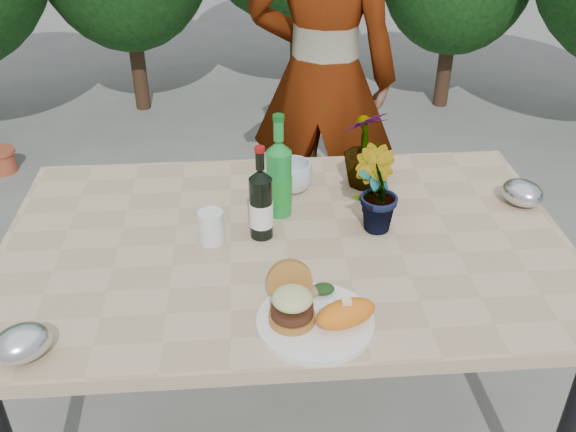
{
  "coord_description": "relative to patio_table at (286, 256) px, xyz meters",
  "views": [
    {
      "loc": [
        -0.11,
        -1.49,
        1.78
      ],
      "look_at": [
        0.0,
        -0.08,
        0.88
      ],
      "focal_mm": 40.0,
      "sensor_mm": 36.0,
      "label": 1
    }
  ],
  "objects": [
    {
      "name": "ground",
      "position": [
        0.0,
        0.0,
        -0.69
      ],
      "size": [
        80.0,
        80.0,
        0.0
      ],
      "primitive_type": "plane",
      "color": "slate",
      "rests_on": "ground"
    },
    {
      "name": "patio_table",
      "position": [
        0.0,
        0.0,
        0.0
      ],
      "size": [
        1.6,
        1.0,
        0.75
      ],
      "color": "tan",
      "rests_on": "ground"
    },
    {
      "name": "dinner_plate",
      "position": [
        0.04,
        -0.36,
        0.06
      ],
      "size": [
        0.28,
        0.28,
        0.01
      ],
      "primitive_type": "cylinder",
      "color": "white",
      "rests_on": "patio_table"
    },
    {
      "name": "burger_stack",
      "position": [
        -0.01,
        -0.34,
        0.12
      ],
      "size": [
        0.11,
        0.16,
        0.11
      ],
      "color": "#B7722D",
      "rests_on": "dinner_plate"
    },
    {
      "name": "sweet_potato",
      "position": [
        0.11,
        -0.38,
        0.1
      ],
      "size": [
        0.17,
        0.12,
        0.06
      ],
      "primitive_type": "ellipsoid",
      "rotation": [
        0.0,
        0.0,
        0.35
      ],
      "color": "orange",
      "rests_on": "dinner_plate"
    },
    {
      "name": "grilled_veg",
      "position": [
        0.06,
        -0.26,
        0.09
      ],
      "size": [
        0.08,
        0.05,
        0.03
      ],
      "color": "olive",
      "rests_on": "dinner_plate"
    },
    {
      "name": "wine_bottle",
      "position": [
        -0.07,
        0.03,
        0.16
      ],
      "size": [
        0.07,
        0.07,
        0.28
      ],
      "rotation": [
        0.0,
        0.0,
        -0.2
      ],
      "color": "black",
      "rests_on": "patio_table"
    },
    {
      "name": "sparkling_water",
      "position": [
        -0.01,
        0.14,
        0.17
      ],
      "size": [
        0.08,
        0.08,
        0.32
      ],
      "rotation": [
        0.0,
        0.0,
        0.2
      ],
      "color": "#198930",
      "rests_on": "patio_table"
    },
    {
      "name": "plastic_cup",
      "position": [
        -0.21,
        0.01,
        0.1
      ],
      "size": [
        0.07,
        0.07,
        0.09
      ],
      "primitive_type": "cylinder",
      "color": "silver",
      "rests_on": "patio_table"
    },
    {
      "name": "seedling_left",
      "position": [
        0.26,
        0.07,
        0.16
      ],
      "size": [
        0.13,
        0.12,
        0.2
      ],
      "primitive_type": "imported",
      "rotation": [
        0.0,
        0.0,
        0.63
      ],
      "color": "#24531C",
      "rests_on": "patio_table"
    },
    {
      "name": "seedling_mid",
      "position": [
        0.26,
        0.05,
        0.18
      ],
      "size": [
        0.17,
        0.17,
        0.25
      ],
      "primitive_type": "imported",
      "rotation": [
        0.0,
        0.0,
        2.33
      ],
      "color": "#24581E",
      "rests_on": "patio_table"
    },
    {
      "name": "seedling_right",
      "position": [
        0.28,
        0.3,
        0.19
      ],
      "size": [
        0.19,
        0.19,
        0.26
      ],
      "primitive_type": "imported",
      "rotation": [
        0.0,
        0.0,
        3.63
      ],
      "color": "#2E5F20",
      "rests_on": "patio_table"
    },
    {
      "name": "blue_bowl",
      "position": [
        0.04,
        0.28,
        0.11
      ],
      "size": [
        0.15,
        0.15,
        0.1
      ],
      "primitive_type": "imported",
      "rotation": [
        0.0,
        0.0,
        0.22
      ],
      "color": "silver",
      "rests_on": "patio_table"
    },
    {
      "name": "foil_packet_left",
      "position": [
        -0.61,
        -0.41,
        0.1
      ],
      "size": [
        0.17,
        0.16,
        0.08
      ],
      "primitive_type": "ellipsoid",
      "rotation": [
        0.0,
        0.0,
        0.55
      ],
      "color": "silver",
      "rests_on": "patio_table"
    },
    {
      "name": "foil_packet_right",
      "position": [
        0.74,
        0.14,
        0.1
      ],
      "size": [
        0.16,
        0.17,
        0.08
      ],
      "primitive_type": "ellipsoid",
      "rotation": [
        0.0,
        0.0,
        2.18
      ],
      "color": "silver",
      "rests_on": "patio_table"
    },
    {
      "name": "person",
      "position": [
        0.23,
        1.01,
        0.15
      ],
      "size": [
        0.7,
        0.55,
        1.69
      ],
      "primitive_type": "imported",
      "rotation": [
        0.0,
        0.0,
        2.89
      ],
      "color": "#A16A50",
      "rests_on": "ground"
    },
    {
      "name": "terracotta_pot",
      "position": [
        -1.5,
        1.91,
        -0.62
      ],
      "size": [
        0.17,
        0.17,
        0.14
      ],
      "color": "#B44B2E",
      "rests_on": "ground"
    }
  ]
}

